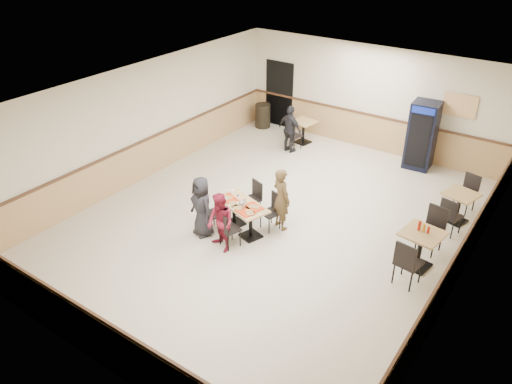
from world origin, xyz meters
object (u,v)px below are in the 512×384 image
Objects in this scene: main_table at (242,213)px; side_table_far at (459,203)px; trash_bin at (263,116)px; pepsi_cooler at (422,135)px; lone_diner at (290,129)px; diner_man_opposite at (281,199)px; diner_woman_right at (220,223)px; side_table_near at (421,244)px; back_table at (303,128)px; diner_woman_left at (202,207)px.

side_table_far is at bearing 57.55° from main_table.
pepsi_cooler is at bearing 0.48° from trash_bin.
lone_diner is 3.61m from pepsi_cooler.
diner_man_opposite is 1.04× the size of lone_diner.
diner_woman_right is 5.13m from lone_diner.
lone_diner is at bearing -38.27° from diner_man_opposite.
side_table_near is at bearing 47.21° from diner_woman_right.
back_table is at bearing -42.85° from diner_man_opposite.
main_table is 4.34m from lone_diner.
side_table_far reaches higher than back_table.
diner_woman_left is at bearing -82.75° from back_table.
diner_woman_left reaches higher than main_table.
side_table_far is 5.40m from back_table.
diner_woman_right is 1.54× the size of side_table_near.
trash_bin is (-3.10, 6.08, -0.26)m from diner_woman_right.
lone_diner reaches higher than main_table.
diner_woman_left reaches higher than side_table_far.
side_table_far is (3.76, 3.07, 0.03)m from main_table.
diner_woman_left is 1.63× the size of side_table_near.
diner_man_opposite is (0.56, 1.41, 0.07)m from diner_woman_right.
main_table is at bearing -165.20° from side_table_near.
side_table_far is at bearing 85.73° from side_table_near.
diner_woman_right is 0.93× the size of lone_diner.
diner_man_opposite is at bearing 88.99° from diner_woman_right.
side_table_near is (4.92, -3.17, -0.17)m from lone_diner.
main_table is at bearing -115.73° from pepsi_cooler.
diner_man_opposite reaches higher than side_table_far.
side_table_near is at bearing -94.27° from side_table_far.
diner_woman_left is 1.83× the size of back_table.
side_table_far is at bearing -19.95° from back_table.
side_table_far is (0.16, 2.12, -0.05)m from side_table_near.
main_table is 5.72m from pepsi_cooler.
side_table_far is at bearing -57.47° from pepsi_cooler.
diner_man_opposite reaches higher than diner_woman_right.
diner_woman_right is at bearing 116.79° from lone_diner.
side_table_near is (4.22, 1.54, -0.16)m from diner_woman_left.
pepsi_cooler reaches higher than side_table_near.
diner_woman_right is 1.52m from diner_man_opposite.
side_table_far is 1.06× the size of trash_bin.
lone_diner is 5.19m from side_table_far.
main_table is 0.84m from diner_woman_right.
diner_woman_left is at bearing 66.75° from diner_man_opposite.
trash_bin is (-6.63, 4.31, -0.14)m from side_table_near.
back_table is (0.00, 0.79, -0.23)m from lone_diner.
back_table is (-5.08, 1.84, -0.02)m from side_table_far.
main_table is 0.96× the size of diner_man_opposite.
lone_diner is 1.66× the size of side_table_near.
side_table_near is (3.54, 1.77, -0.12)m from diner_woman_right.
side_table_near is 1.12× the size of back_table.
diner_woman_right reaches higher than back_table.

